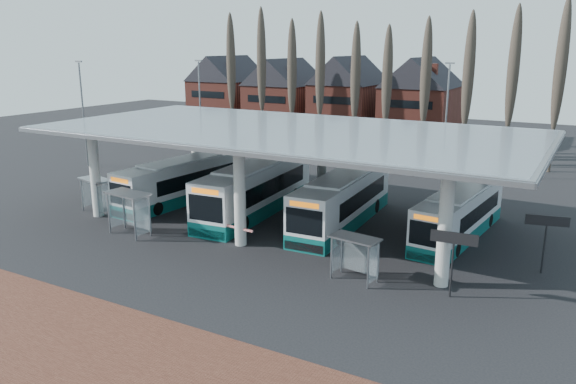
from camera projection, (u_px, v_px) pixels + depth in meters
The scene contains 18 objects.
ground at pixel (216, 258), 31.56m from camera, with size 140.00×140.00×0.00m, color black.
brick_strip at pixel (28, 358), 21.43m from camera, with size 70.00×10.00×0.03m, color brown.
station_canopy at pixel (286, 138), 36.86m from camera, with size 32.00×16.00×6.34m.
poplar_row at pixel (407, 74), 57.16m from camera, with size 45.10×1.10×14.50m.
townhouse_row at pixel (316, 89), 74.62m from camera, with size 36.80×10.30×12.25m.
lamp_post_a at pixel (200, 108), 57.28m from camera, with size 0.80×0.16×10.17m.
lamp_post_b at pixel (446, 119), 49.29m from camera, with size 0.80×0.16×10.17m.
lamp_post_d at pixel (83, 112), 54.33m from camera, with size 0.80×0.16×10.17m.
bus_0 at pixel (183, 181), 42.78m from camera, with size 3.50×11.90×3.26m.
bus_1 at pixel (256, 189), 39.84m from camera, with size 3.75×13.12×3.60m.
bus_2 at pixel (343, 201), 37.22m from camera, with size 3.23×12.34×3.40m.
bus_3 at pixel (459, 214), 34.78m from camera, with size 3.32×11.04×3.02m.
shelter_0 at pixel (98, 188), 39.80m from camera, with size 2.90×1.93×2.47m.
shelter_1 at pixel (130, 204), 35.10m from camera, with size 3.10×1.82×2.73m.
shelter_2 at pixel (356, 248), 28.25m from camera, with size 2.64×1.58×2.31m.
info_sign_0 at pixel (454, 243), 26.00m from camera, with size 2.17×0.26×3.23m.
info_sign_1 at pixel (547, 225), 28.79m from camera, with size 2.09×0.61×3.15m.
barrier at pixel (238, 229), 33.57m from camera, with size 2.44×0.78×1.22m.
Camera 1 is at (18.03, -23.80, 11.60)m, focal length 35.00 mm.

